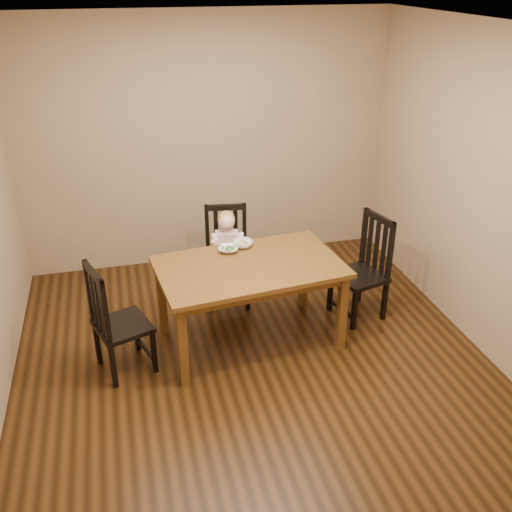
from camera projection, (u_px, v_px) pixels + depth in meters
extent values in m
cube|color=#43260E|center=(251.00, 356.00, 5.00)|extent=(4.00, 4.00, 0.01)
cube|color=silver|center=(250.00, 26.00, 3.77)|extent=(4.00, 4.00, 0.01)
cube|color=#967D5F|center=(206.00, 144.00, 6.11)|extent=(4.00, 0.01, 2.70)
cube|color=#967D5F|center=(352.00, 376.00, 2.66)|extent=(4.00, 0.01, 2.70)
cube|color=#967D5F|center=(480.00, 191.00, 4.83)|extent=(0.01, 4.00, 2.70)
cube|color=#4C2E11|center=(249.00, 267.00, 4.87)|extent=(1.65, 1.10, 0.04)
cube|color=#4C2E11|center=(249.00, 273.00, 4.90)|extent=(1.52, 0.96, 0.08)
cube|color=#4C2E11|center=(183.00, 347.00, 4.50)|extent=(0.08, 0.08, 0.74)
cube|color=#4C2E11|center=(342.00, 313.00, 4.94)|extent=(0.08, 0.08, 0.74)
cube|color=#4C2E11|center=(161.00, 298.00, 5.16)|extent=(0.08, 0.08, 0.74)
cube|color=#4C2E11|center=(304.00, 272.00, 5.60)|extent=(0.08, 0.08, 0.74)
cube|color=black|center=(228.00, 265.00, 5.63)|extent=(0.48, 0.46, 0.04)
cube|color=black|center=(245.00, 275.00, 5.91)|extent=(0.04, 0.04, 0.40)
cube|color=black|center=(209.00, 276.00, 5.87)|extent=(0.04, 0.04, 0.40)
cube|color=black|center=(248.00, 292.00, 5.60)|extent=(0.04, 0.04, 0.40)
cube|color=black|center=(210.00, 294.00, 5.56)|extent=(0.04, 0.04, 0.40)
cube|color=black|center=(244.00, 230.00, 5.67)|extent=(0.04, 0.04, 0.55)
cube|color=black|center=(207.00, 231.00, 5.64)|extent=(0.04, 0.04, 0.55)
cube|color=black|center=(225.00, 207.00, 5.54)|extent=(0.41, 0.09, 0.06)
cube|color=black|center=(236.00, 233.00, 5.68)|extent=(0.05, 0.03, 0.48)
cube|color=black|center=(226.00, 233.00, 5.67)|extent=(0.05, 0.03, 0.48)
cube|color=black|center=(216.00, 233.00, 5.66)|extent=(0.05, 0.03, 0.48)
cube|color=black|center=(122.00, 326.00, 4.68)|extent=(0.53, 0.54, 0.04)
cube|color=black|center=(97.00, 344.00, 4.83)|extent=(0.05, 0.05, 0.40)
cube|color=black|center=(113.00, 367.00, 4.55)|extent=(0.05, 0.05, 0.40)
cube|color=black|center=(136.00, 331.00, 5.00)|extent=(0.05, 0.05, 0.40)
cube|color=black|center=(154.00, 352.00, 4.72)|extent=(0.05, 0.05, 0.40)
cube|color=black|center=(89.00, 291.00, 4.59)|extent=(0.05, 0.05, 0.56)
cube|color=black|center=(105.00, 312.00, 4.31)|extent=(0.05, 0.05, 0.56)
cube|color=black|center=(93.00, 273.00, 4.34)|extent=(0.17, 0.40, 0.06)
cube|color=black|center=(93.00, 299.00, 4.54)|extent=(0.03, 0.05, 0.48)
cube|color=black|center=(97.00, 304.00, 4.47)|extent=(0.03, 0.05, 0.48)
cube|color=black|center=(102.00, 310.00, 4.39)|extent=(0.03, 0.05, 0.48)
cube|color=black|center=(359.00, 276.00, 5.40)|extent=(0.52, 0.53, 0.04)
cube|color=black|center=(384.00, 301.00, 5.43)|extent=(0.05, 0.05, 0.41)
cube|color=black|center=(360.00, 283.00, 5.73)|extent=(0.05, 0.05, 0.41)
cube|color=black|center=(354.00, 311.00, 5.28)|extent=(0.05, 0.05, 0.41)
cube|color=black|center=(330.00, 292.00, 5.58)|extent=(0.05, 0.05, 0.41)
cube|color=black|center=(390.00, 251.00, 5.19)|extent=(0.05, 0.05, 0.57)
cube|color=black|center=(364.00, 236.00, 5.49)|extent=(0.05, 0.05, 0.57)
cube|color=black|center=(380.00, 218.00, 5.22)|extent=(0.14, 0.42, 0.06)
cube|color=black|center=(384.00, 250.00, 5.28)|extent=(0.03, 0.05, 0.49)
cube|color=black|center=(377.00, 246.00, 5.35)|extent=(0.03, 0.05, 0.49)
cube|color=black|center=(370.00, 242.00, 5.43)|extent=(0.03, 0.05, 0.49)
imported|color=white|center=(228.00, 249.00, 5.08)|extent=(0.22, 0.22, 0.04)
imported|color=white|center=(243.00, 244.00, 5.16)|extent=(0.23, 0.23, 0.06)
cube|color=silver|center=(225.00, 248.00, 5.04)|extent=(0.09, 0.09, 0.04)
cube|color=silver|center=(225.00, 250.00, 5.04)|extent=(0.04, 0.04, 0.01)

